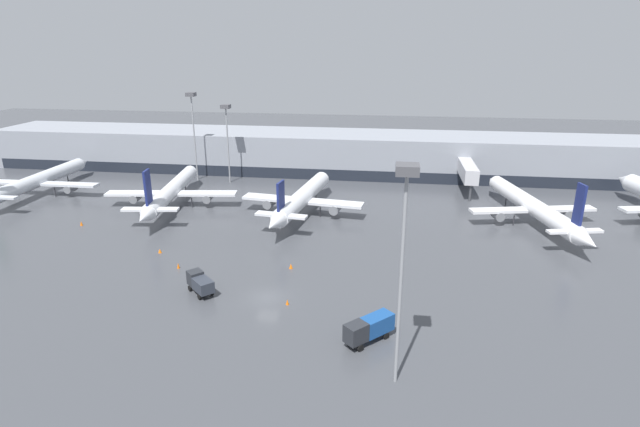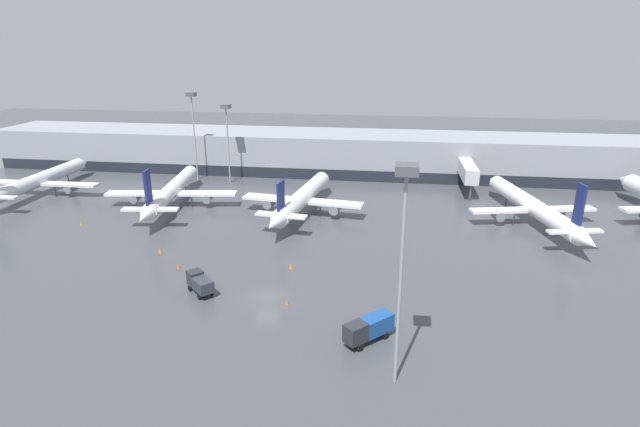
% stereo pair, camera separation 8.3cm
% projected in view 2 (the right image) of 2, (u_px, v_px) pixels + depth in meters
% --- Properties ---
extents(ground_plane, '(320.00, 320.00, 0.00)m').
position_uv_depth(ground_plane, '(267.00, 298.00, 58.92)').
color(ground_plane, '#424449').
extents(terminal_building, '(160.00, 28.07, 9.00)m').
position_uv_depth(terminal_building, '(332.00, 153.00, 115.44)').
color(terminal_building, gray).
rests_on(terminal_building, ground_plane).
extents(parked_jet_0, '(20.91, 34.97, 10.15)m').
position_uv_depth(parked_jet_0, '(533.00, 207.00, 82.22)').
color(parked_jet_0, white).
rests_on(parked_jet_0, ground_plane).
extents(parked_jet_1, '(21.69, 32.16, 8.70)m').
position_uv_depth(parked_jet_1, '(302.00, 198.00, 86.60)').
color(parked_jet_1, silver).
rests_on(parked_jet_1, ground_plane).
extents(parked_jet_2, '(23.88, 33.72, 9.69)m').
position_uv_depth(parked_jet_2, '(171.00, 191.00, 90.88)').
color(parked_jet_2, silver).
rests_on(parked_jet_2, ground_plane).
extents(parked_jet_4, '(24.95, 34.25, 10.15)m').
position_uv_depth(parked_jet_4, '(37.00, 181.00, 97.87)').
color(parked_jet_4, silver).
rests_on(parked_jet_4, ground_plane).
extents(service_truck_0, '(5.10, 5.19, 2.58)m').
position_uv_depth(service_truck_0, '(369.00, 328.00, 49.78)').
color(service_truck_0, '#19478C').
rests_on(service_truck_0, ground_plane).
extents(service_truck_1, '(4.26, 4.22, 2.43)m').
position_uv_depth(service_truck_1, '(200.00, 282.00, 59.52)').
color(service_truck_1, '#2D333D').
rests_on(service_truck_1, ground_plane).
extents(traffic_cone_0, '(0.46, 0.46, 0.74)m').
position_uv_depth(traffic_cone_0, '(81.00, 223.00, 82.13)').
color(traffic_cone_0, orange).
rests_on(traffic_cone_0, ground_plane).
extents(traffic_cone_1, '(0.48, 0.48, 0.68)m').
position_uv_depth(traffic_cone_1, '(291.00, 266.00, 66.46)').
color(traffic_cone_1, orange).
rests_on(traffic_cone_1, ground_plane).
extents(traffic_cone_2, '(0.37, 0.37, 0.80)m').
position_uv_depth(traffic_cone_2, '(178.00, 265.00, 66.48)').
color(traffic_cone_2, orange).
rests_on(traffic_cone_2, ground_plane).
extents(traffic_cone_3, '(0.38, 0.38, 0.65)m').
position_uv_depth(traffic_cone_3, '(287.00, 302.00, 57.23)').
color(traffic_cone_3, orange).
rests_on(traffic_cone_3, ground_plane).
extents(traffic_cone_4, '(0.51, 0.51, 0.58)m').
position_uv_depth(traffic_cone_4, '(160.00, 251.00, 71.46)').
color(traffic_cone_4, orange).
rests_on(traffic_cone_4, ground_plane).
extents(apron_light_mast_0, '(1.80, 1.80, 18.76)m').
position_uv_depth(apron_light_mast_0, '(192.00, 112.00, 105.36)').
color(apron_light_mast_0, gray).
rests_on(apron_light_mast_0, ground_plane).
extents(apron_light_mast_1, '(1.80, 1.80, 19.73)m').
position_uv_depth(apron_light_mast_1, '(404.00, 218.00, 39.39)').
color(apron_light_mast_1, gray).
rests_on(apron_light_mast_1, ground_plane).
extents(apron_light_mast_2, '(1.80, 1.80, 16.54)m').
position_uv_depth(apron_light_mast_2, '(227.00, 121.00, 103.54)').
color(apron_light_mast_2, gray).
rests_on(apron_light_mast_2, ground_plane).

